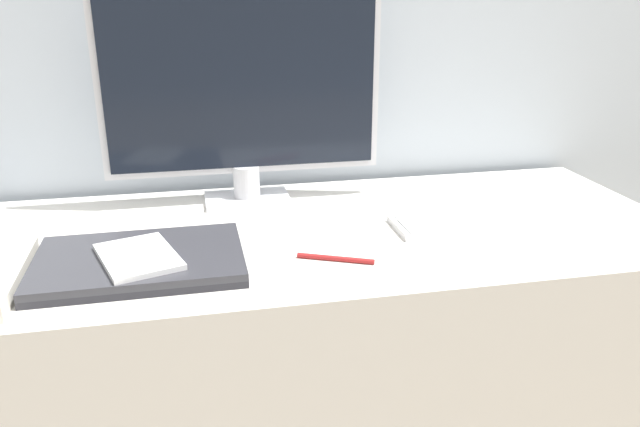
% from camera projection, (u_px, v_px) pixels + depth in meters
% --- Properties ---
extents(desk, '(1.51, 0.59, 0.70)m').
position_uv_depth(desk, '(295.00, 386.00, 1.31)').
color(desk, silver).
rests_on(desk, ground_plane).
extents(monitor, '(0.58, 0.11, 0.47)m').
position_uv_depth(monitor, '(242.00, 84.00, 1.27)').
color(monitor, silver).
rests_on(monitor, desk).
extents(keyboard, '(0.31, 0.11, 0.01)m').
position_uv_depth(keyboard, '(472.00, 222.00, 1.21)').
color(keyboard, silver).
rests_on(keyboard, desk).
extents(laptop, '(0.34, 0.23, 0.02)m').
position_uv_depth(laptop, '(140.00, 261.00, 1.03)').
color(laptop, '#232328').
rests_on(laptop, desk).
extents(ereader, '(0.15, 0.18, 0.01)m').
position_uv_depth(ereader, '(138.00, 256.00, 1.00)').
color(ereader, white).
rests_on(ereader, laptop).
extents(pen, '(0.12, 0.06, 0.01)m').
position_uv_depth(pen, '(336.00, 259.00, 1.06)').
color(pen, maroon).
rests_on(pen, desk).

